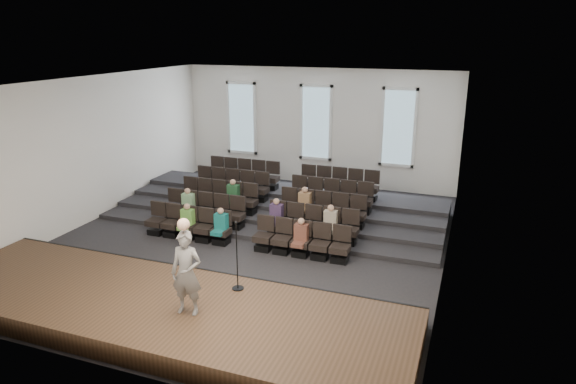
# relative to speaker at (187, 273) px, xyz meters

# --- Properties ---
(ground) EXTENTS (14.00, 14.00, 0.00)m
(ground) POSITION_rel_speaker_xyz_m (-0.95, 5.32, -1.45)
(ground) COLOR #232326
(ground) RESTS_ON ground
(ceiling) EXTENTS (12.00, 14.00, 0.02)m
(ceiling) POSITION_rel_speaker_xyz_m (-0.95, 5.32, 3.56)
(ceiling) COLOR white
(ceiling) RESTS_ON ground
(wall_back) EXTENTS (12.00, 0.04, 5.00)m
(wall_back) POSITION_rel_speaker_xyz_m (-0.95, 12.34, 1.05)
(wall_back) COLOR white
(wall_back) RESTS_ON ground
(wall_front) EXTENTS (12.00, 0.04, 5.00)m
(wall_front) POSITION_rel_speaker_xyz_m (-0.95, -1.70, 1.05)
(wall_front) COLOR white
(wall_front) RESTS_ON ground
(wall_left) EXTENTS (0.04, 14.00, 5.00)m
(wall_left) POSITION_rel_speaker_xyz_m (-6.97, 5.32, 1.05)
(wall_left) COLOR white
(wall_left) RESTS_ON ground
(wall_right) EXTENTS (0.04, 14.00, 5.00)m
(wall_right) POSITION_rel_speaker_xyz_m (5.07, 5.32, 1.05)
(wall_right) COLOR white
(wall_right) RESTS_ON ground
(stage) EXTENTS (11.80, 3.60, 0.50)m
(stage) POSITION_rel_speaker_xyz_m (-0.95, 0.22, -1.20)
(stage) COLOR #462E1E
(stage) RESTS_ON ground
(stage_lip) EXTENTS (11.80, 0.06, 0.52)m
(stage_lip) POSITION_rel_speaker_xyz_m (-0.95, 1.99, -1.20)
(stage_lip) COLOR black
(stage_lip) RESTS_ON ground
(risers) EXTENTS (11.80, 4.80, 0.60)m
(risers) POSITION_rel_speaker_xyz_m (-0.95, 8.49, -1.25)
(risers) COLOR #232326
(risers) RESTS_ON ground
(seating_rows) EXTENTS (6.80, 4.70, 1.67)m
(seating_rows) POSITION_rel_speaker_xyz_m (-0.95, 6.86, -0.77)
(seating_rows) COLOR black
(seating_rows) RESTS_ON ground
(windows) EXTENTS (8.44, 0.10, 3.24)m
(windows) POSITION_rel_speaker_xyz_m (-0.95, 12.27, 1.25)
(windows) COLOR white
(windows) RESTS_ON wall_back
(audience) EXTENTS (5.45, 2.64, 1.10)m
(audience) POSITION_rel_speaker_xyz_m (-0.95, 5.64, -0.64)
(audience) COLOR #68AE45
(audience) RESTS_ON seating_rows
(speaker) EXTENTS (0.74, 0.53, 1.90)m
(speaker) POSITION_rel_speaker_xyz_m (0.00, 0.00, 0.00)
(speaker) COLOR slate
(speaker) RESTS_ON stage
(mic_stand) EXTENTS (0.29, 0.29, 1.73)m
(mic_stand) POSITION_rel_speaker_xyz_m (0.54, 1.36, -0.44)
(mic_stand) COLOR black
(mic_stand) RESTS_ON stage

